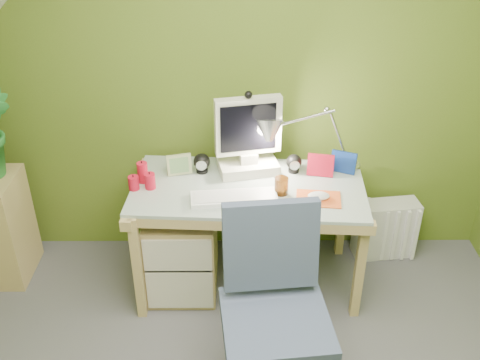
{
  "coord_description": "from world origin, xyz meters",
  "views": [
    {
      "loc": [
        -0.01,
        -1.52,
        2.36
      ],
      "look_at": [
        0.0,
        1.0,
        0.85
      ],
      "focal_mm": 42.0,
      "sensor_mm": 36.0,
      "label": 1
    }
  ],
  "objects_px": {
    "monitor": "(248,130)",
    "side_ledge": "(4,228)",
    "desk": "(248,236)",
    "task_chair": "(276,321)",
    "radiator": "(385,229)",
    "desk_lamp": "(328,124)"
  },
  "relations": [
    {
      "from": "desk",
      "to": "monitor",
      "type": "height_order",
      "value": "monitor"
    },
    {
      "from": "task_chair",
      "to": "side_ledge",
      "type": "bearing_deg",
      "value": 143.3
    },
    {
      "from": "desk",
      "to": "side_ledge",
      "type": "xyz_separation_m",
      "value": [
        -1.5,
        0.1,
        -0.01
      ]
    },
    {
      "from": "desk_lamp",
      "to": "side_ledge",
      "type": "distance_m",
      "value": 2.06
    },
    {
      "from": "monitor",
      "to": "radiator",
      "type": "distance_m",
      "value": 1.2
    },
    {
      "from": "side_ledge",
      "to": "radiator",
      "type": "xyz_separation_m",
      "value": [
        2.41,
        0.18,
        -0.15
      ]
    },
    {
      "from": "task_chair",
      "to": "radiator",
      "type": "height_order",
      "value": "task_chair"
    },
    {
      "from": "desk",
      "to": "desk_lamp",
      "type": "height_order",
      "value": "desk_lamp"
    },
    {
      "from": "monitor",
      "to": "task_chair",
      "type": "relative_size",
      "value": 0.53
    },
    {
      "from": "side_ledge",
      "to": "task_chair",
      "type": "relative_size",
      "value": 0.69
    },
    {
      "from": "monitor",
      "to": "side_ledge",
      "type": "relative_size",
      "value": 0.77
    },
    {
      "from": "desk",
      "to": "task_chair",
      "type": "bearing_deg",
      "value": -78.92
    },
    {
      "from": "task_chair",
      "to": "radiator",
      "type": "relative_size",
      "value": 2.52
    },
    {
      "from": "desk",
      "to": "side_ledge",
      "type": "relative_size",
      "value": 1.91
    },
    {
      "from": "desk",
      "to": "radiator",
      "type": "bearing_deg",
      "value": 20.64
    },
    {
      "from": "side_ledge",
      "to": "desk",
      "type": "bearing_deg",
      "value": -3.96
    },
    {
      "from": "monitor",
      "to": "task_chair",
      "type": "bearing_deg",
      "value": -95.71
    },
    {
      "from": "desk",
      "to": "monitor",
      "type": "relative_size",
      "value": 2.47
    },
    {
      "from": "side_ledge",
      "to": "desk_lamp",
      "type": "bearing_deg",
      "value": 2.24
    },
    {
      "from": "monitor",
      "to": "side_ledge",
      "type": "bearing_deg",
      "value": 170.94
    },
    {
      "from": "desk",
      "to": "monitor",
      "type": "xyz_separation_m",
      "value": [
        -0.0,
        0.18,
        0.62
      ]
    },
    {
      "from": "desk",
      "to": "radiator",
      "type": "relative_size",
      "value": 3.31
    }
  ]
}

